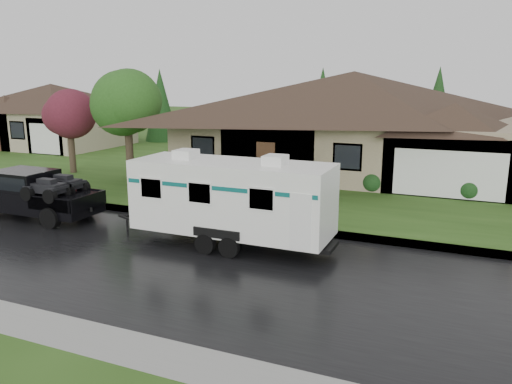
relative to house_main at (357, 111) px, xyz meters
The scene contains 11 objects.
ground 14.48m from the house_main, 99.41° to the right, with size 140.00×140.00×0.00m, color #2C4E18.
road 16.40m from the house_main, 98.24° to the right, with size 140.00×8.00×0.01m, color black.
curb 12.32m from the house_main, 101.19° to the right, with size 140.00×0.50×0.15m, color gray.
lawn 4.36m from the house_main, 153.11° to the left, with size 140.00×26.00×0.15m, color #2C4E18.
house_main is the anchor object (origin of this frame).
house_far 24.17m from the house_main, behind, with size 10.80×8.64×5.80m.
tree_left_green 12.48m from the house_main, 149.57° to the right, with size 3.53×3.53×5.85m.
tree_red 16.01m from the house_main, 156.85° to the right, with size 2.81×2.81×4.66m.
shrub_row 5.42m from the house_main, 93.69° to the right, with size 13.60×1.00×1.00m.
pickup_truck 17.19m from the house_main, 125.70° to the right, with size 5.56×2.11×1.85m.
travel_trailer 13.98m from the house_main, 94.61° to the right, with size 6.86×2.41×3.08m.
Camera 1 is at (8.01, -14.07, 5.38)m, focal length 35.00 mm.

